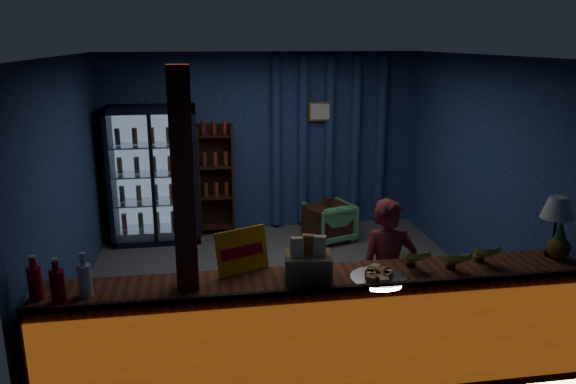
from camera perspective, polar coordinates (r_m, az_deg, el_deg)
name	(u,v)px	position (r m, az deg, el deg)	size (l,w,h in m)	color
ground	(286,287)	(6.58, -0.23, -9.58)	(4.60, 4.60, 0.00)	#515154
room_walls	(286,153)	(6.09, -0.25, 3.94)	(4.60, 4.60, 4.60)	navy
counter	(323,332)	(4.69, 3.53, -13.97)	(4.40, 0.57, 0.99)	brown
support_post	(186,243)	(4.26, -10.29, -5.12)	(0.16, 0.16, 2.60)	maroon
beverage_cooler	(155,175)	(8.05, -13.39, 1.69)	(1.20, 0.62, 1.90)	black
bottle_shelf	(216,180)	(8.20, -7.34, 1.23)	(0.50, 0.28, 1.60)	#3B1C12
curtain_folds	(329,141)	(8.40, 4.23, 5.17)	(1.74, 0.14, 2.50)	navy
framed_picture	(321,111)	(8.25, 3.34, 8.18)	(0.36, 0.04, 0.28)	gold
shopkeeper	(388,276)	(5.19, 10.08, -8.36)	(0.51, 0.34, 1.41)	maroon
green_chair	(330,222)	(7.95, 4.24, -3.03)	(0.59, 0.61, 0.55)	#5BB76C
side_table	(327,224)	(7.87, 3.99, -3.25)	(0.69, 0.59, 0.64)	#3B1C12
yellow_sign	(242,251)	(4.53, -4.70, -5.96)	(0.44, 0.26, 0.36)	#FFB40D
soda_bottles	(59,281)	(4.40, -22.22, -8.42)	(0.45, 0.18, 0.33)	#AC0B1A
snack_box_left	(308,266)	(4.35, 2.06, -7.53)	(0.39, 0.34, 0.37)	#966F48
snack_box_centre	(303,263)	(4.48, 1.52, -7.27)	(0.30, 0.27, 0.28)	#966F48
pastry_tray	(378,277)	(4.48, 9.17, -8.51)	(0.45, 0.45, 0.07)	silver
banana_bunches	(450,256)	(4.81, 16.12, -6.31)	(0.88, 0.33, 0.19)	gold
table_lamp	(557,210)	(5.27, 25.68, -1.67)	(0.27, 0.27, 0.53)	black
pineapple	(559,245)	(5.29, 25.83, -4.83)	(0.19, 0.19, 0.33)	brown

